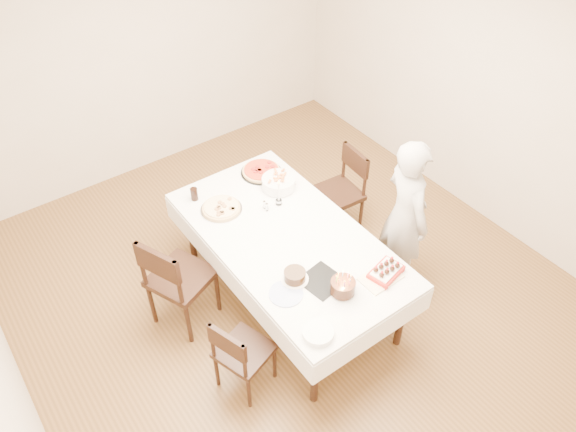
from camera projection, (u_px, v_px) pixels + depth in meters
floor at (288, 289)px, 5.14m from camera, size 5.00×5.00×0.00m
wall_back at (144, 51)px, 5.72m from camera, size 4.50×0.04×2.70m
wall_right at (484, 85)px, 5.21m from camera, size 0.04×5.00×2.70m
dining_table at (288, 268)px, 4.82m from camera, size 1.26×2.20×0.75m
chair_right_savory at (337, 194)px, 5.45m from camera, size 0.49×0.49×0.89m
chair_left_savory at (181, 277)px, 4.59m from camera, size 0.66×0.66×0.98m
chair_left_dessert at (244, 351)px, 4.18m from camera, size 0.51×0.51×0.79m
person at (405, 216)px, 4.75m from camera, size 0.48×0.62×1.51m
pizza_white at (221, 208)px, 4.80m from camera, size 0.47×0.47×0.04m
pizza_pepperoni at (261, 171)px, 5.18m from camera, size 0.42×0.42×0.04m
red_placemat at (276, 181)px, 5.11m from camera, size 0.31×0.31×0.01m
pasta_bowl at (279, 183)px, 5.00m from camera, size 0.39×0.39×0.10m
taper_candle at (279, 193)px, 4.78m from camera, size 0.07×0.07×0.26m
shaker_pair at (267, 207)px, 4.78m from camera, size 0.07×0.07×0.08m
cola_glass at (194, 194)px, 4.88m from camera, size 0.08×0.08×0.12m
layer_cake at (295, 276)px, 4.20m from camera, size 0.22×0.22×0.09m
cake_board at (322, 281)px, 4.22m from camera, size 0.33×0.33×0.01m
birthday_cake at (343, 284)px, 4.07m from camera, size 0.22×0.22×0.17m
strawberry_box at (386, 271)px, 4.24m from camera, size 0.30×0.24×0.07m
box_lid at (381, 278)px, 4.24m from camera, size 0.32×0.21×0.03m
plate_stack at (318, 333)px, 3.84m from camera, size 0.28×0.28×0.05m
china_plate at (286, 294)px, 4.12m from camera, size 0.28×0.28×0.01m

